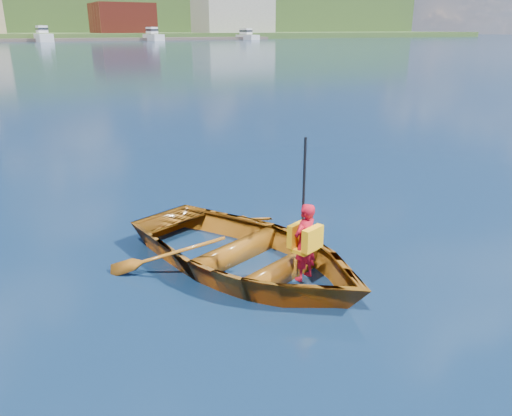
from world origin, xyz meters
The scene contains 4 objects.
ground centered at (0.00, 0.00, 0.00)m, with size 600.00×600.00×0.00m.
rowboat centered at (0.75, 0.13, 0.26)m, with size 3.90×4.60×0.81m.
child_paddler centered at (1.18, -0.68, 0.64)m, with size 0.44×0.43×1.84m.
marina_yachts centered at (7.94, 143.29, 1.41)m, with size 143.00×12.45×4.40m.
Camera 1 is at (-2.26, -5.47, 3.19)m, focal length 35.00 mm.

